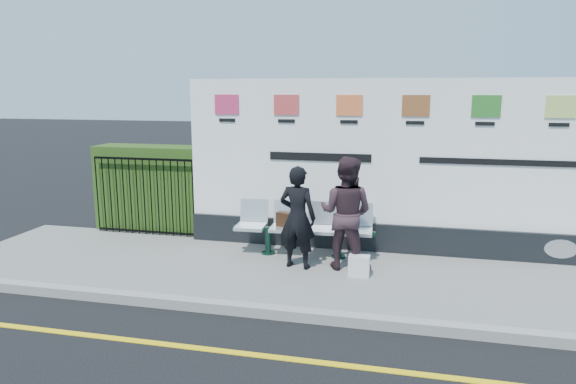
% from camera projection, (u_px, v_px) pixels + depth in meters
% --- Properties ---
extents(ground, '(80.00, 80.00, 0.00)m').
position_uv_depth(ground, '(361.00, 368.00, 5.51)').
color(ground, black).
extents(pavement, '(14.00, 3.00, 0.12)m').
position_uv_depth(pavement, '(375.00, 280.00, 7.88)').
color(pavement, slate).
rests_on(pavement, ground).
extents(kerb, '(14.00, 0.18, 0.14)m').
position_uv_depth(kerb, '(368.00, 321.00, 6.45)').
color(kerb, gray).
rests_on(kerb, ground).
extents(yellow_line, '(14.00, 0.10, 0.01)m').
position_uv_depth(yellow_line, '(361.00, 367.00, 5.51)').
color(yellow_line, yellow).
rests_on(yellow_line, ground).
extents(billboard, '(8.00, 0.30, 3.00)m').
position_uv_depth(billboard, '(412.00, 179.00, 8.80)').
color(billboard, black).
rests_on(billboard, pavement).
extents(hedge, '(2.35, 0.70, 1.70)m').
position_uv_depth(hedge, '(155.00, 188.00, 10.43)').
color(hedge, '#2A4A16').
rests_on(hedge, pavement).
extents(railing, '(2.05, 0.06, 1.54)m').
position_uv_depth(railing, '(144.00, 196.00, 10.01)').
color(railing, black).
rests_on(railing, pavement).
extents(bench, '(2.37, 0.72, 0.50)m').
position_uv_depth(bench, '(303.00, 241.00, 8.81)').
color(bench, silver).
rests_on(bench, pavement).
extents(woman_left, '(0.66, 0.49, 1.65)m').
position_uv_depth(woman_left, '(298.00, 217.00, 8.12)').
color(woman_left, black).
rests_on(woman_left, pavement).
extents(woman_right, '(1.01, 0.86, 1.80)m').
position_uv_depth(woman_right, '(346.00, 213.00, 8.08)').
color(woman_right, '#352329').
rests_on(woman_right, pavement).
extents(handbag_brown, '(0.34, 0.23, 0.25)m').
position_uv_depth(handbag_brown, '(285.00, 220.00, 8.79)').
color(handbag_brown, black).
rests_on(handbag_brown, bench).
extents(carrier_bag_white, '(0.32, 0.19, 0.32)m').
position_uv_depth(carrier_bag_white, '(359.00, 266.00, 7.85)').
color(carrier_bag_white, silver).
rests_on(carrier_bag_white, pavement).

